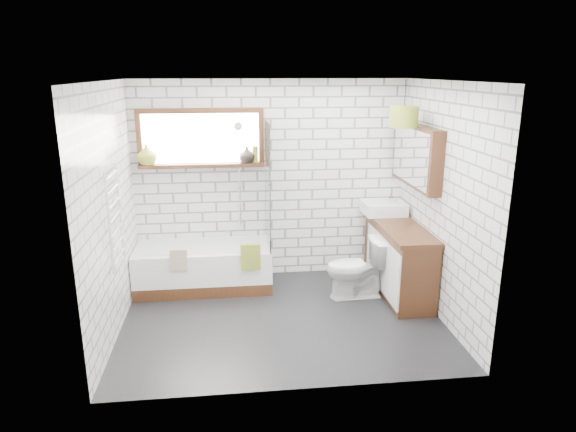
{
  "coord_description": "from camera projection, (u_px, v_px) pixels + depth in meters",
  "views": [
    {
      "loc": [
        -0.52,
        -5.03,
        2.61
      ],
      "look_at": [
        0.09,
        0.25,
        1.08
      ],
      "focal_mm": 32.0,
      "sensor_mm": 36.0,
      "label": 1
    }
  ],
  "objects": [
    {
      "name": "pendant",
      "position": [
        404.0,
        117.0,
        5.66
      ],
      "size": [
        0.31,
        0.31,
        0.23
      ],
      "primitive_type": "cylinder",
      "color": "olive",
      "rests_on": "ceiling"
    },
    {
      "name": "wall_left",
      "position": [
        110.0,
        212.0,
        5.05
      ],
      "size": [
        0.01,
        2.6,
        2.5
      ],
      "primitive_type": "cube",
      "color": "white",
      "rests_on": "ground"
    },
    {
      "name": "vase_dark",
      "position": [
        247.0,
        156.0,
        6.29
      ],
      "size": [
        0.23,
        0.23,
        0.2
      ],
      "primitive_type": "imported",
      "rotation": [
        0.0,
        0.0,
        0.23
      ],
      "color": "black",
      "rests_on": "window"
    },
    {
      "name": "shower_screen",
      "position": [
        268.0,
        185.0,
        6.12
      ],
      "size": [
        0.02,
        0.72,
        1.5
      ],
      "primitive_type": "cube",
      "color": "white",
      "rests_on": "bathtub"
    },
    {
      "name": "ceiling",
      "position": [
        281.0,
        80.0,
        4.89
      ],
      "size": [
        3.4,
        2.6,
        0.01
      ],
      "primitive_type": "cube",
      "color": "white",
      "rests_on": "ground"
    },
    {
      "name": "toilet",
      "position": [
        356.0,
        268.0,
        6.02
      ],
      "size": [
        0.43,
        0.72,
        0.72
      ],
      "primitive_type": "imported",
      "rotation": [
        0.0,
        0.0,
        -1.53
      ],
      "color": "white",
      "rests_on": "floor"
    },
    {
      "name": "floor",
      "position": [
        282.0,
        318.0,
        5.58
      ],
      "size": [
        3.4,
        2.6,
        0.01
      ],
      "primitive_type": "cube",
      "color": "black",
      "rests_on": "ground"
    },
    {
      "name": "tap",
      "position": [
        396.0,
        203.0,
        6.49
      ],
      "size": [
        0.04,
        0.04,
        0.17
      ],
      "primitive_type": "cylinder",
      "rotation": [
        0.0,
        0.0,
        -0.18
      ],
      "color": "silver",
      "rests_on": "vanity"
    },
    {
      "name": "wall_front",
      "position": [
        299.0,
        250.0,
        3.99
      ],
      "size": [
        3.4,
        0.01,
        2.5
      ],
      "primitive_type": "cube",
      "color": "white",
      "rests_on": "ground"
    },
    {
      "name": "window",
      "position": [
        201.0,
        139.0,
        6.2
      ],
      "size": [
        1.52,
        0.16,
        0.68
      ],
      "primitive_type": "cube",
      "color": "#31190D",
      "rests_on": "wall_back"
    },
    {
      "name": "towel_green",
      "position": [
        250.0,
        257.0,
        5.96
      ],
      "size": [
        0.23,
        0.06,
        0.31
      ],
      "primitive_type": "cube",
      "color": "olive",
      "rests_on": "bathtub"
    },
    {
      "name": "vase_olive",
      "position": [
        147.0,
        156.0,
        6.15
      ],
      "size": [
        0.28,
        0.28,
        0.25
      ],
      "primitive_type": "imported",
      "rotation": [
        0.0,
        0.0,
        0.21
      ],
      "color": "olive",
      "rests_on": "window"
    },
    {
      "name": "basin",
      "position": [
        383.0,
        208.0,
        6.48
      ],
      "size": [
        0.51,
        0.45,
        0.15
      ],
      "primitive_type": "cube",
      "color": "white",
      "rests_on": "vanity"
    },
    {
      "name": "wall_back",
      "position": [
        271.0,
        181.0,
        6.48
      ],
      "size": [
        3.4,
        0.01,
        2.5
      ],
      "primitive_type": "cube",
      "color": "white",
      "rests_on": "ground"
    },
    {
      "name": "vanity",
      "position": [
        398.0,
        258.0,
        6.15
      ],
      "size": [
        0.48,
        1.48,
        0.85
      ],
      "primitive_type": "cube",
      "color": "#31190D",
      "rests_on": "floor"
    },
    {
      "name": "bottle",
      "position": [
        255.0,
        156.0,
        6.3
      ],
      "size": [
        0.08,
        0.08,
        0.2
      ],
      "primitive_type": "cylinder",
      "rotation": [
        0.0,
        0.0,
        -0.21
      ],
      "color": "olive",
      "rests_on": "window"
    },
    {
      "name": "towel_beige",
      "position": [
        179.0,
        260.0,
        5.87
      ],
      "size": [
        0.19,
        0.05,
        0.25
      ],
      "primitive_type": "cube",
      "color": "tan",
      "rests_on": "bathtub"
    },
    {
      "name": "shower_riser",
      "position": [
        239.0,
        174.0,
        6.37
      ],
      "size": [
        0.02,
        0.02,
        1.3
      ],
      "primitive_type": "cylinder",
      "color": "silver",
      "rests_on": "wall_back"
    },
    {
      "name": "towel_radiator",
      "position": [
        115.0,
        217.0,
        5.07
      ],
      "size": [
        0.06,
        0.52,
        1.0
      ],
      "primitive_type": "cube",
      "color": "white",
      "rests_on": "wall_left"
    },
    {
      "name": "bathtub",
      "position": [
        204.0,
        267.0,
        6.31
      ],
      "size": [
        1.64,
        0.72,
        0.53
      ],
      "primitive_type": "cube",
      "color": "white",
      "rests_on": "floor"
    },
    {
      "name": "mirror_cabinet",
      "position": [
        417.0,
        156.0,
        5.88
      ],
      "size": [
        0.16,
        1.2,
        0.7
      ],
      "primitive_type": "cube",
      "color": "#31190D",
      "rests_on": "wall_right"
    },
    {
      "name": "wall_right",
      "position": [
        442.0,
        202.0,
        5.43
      ],
      "size": [
        0.01,
        2.6,
        2.5
      ],
      "primitive_type": "cube",
      "color": "white",
      "rests_on": "ground"
    }
  ]
}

